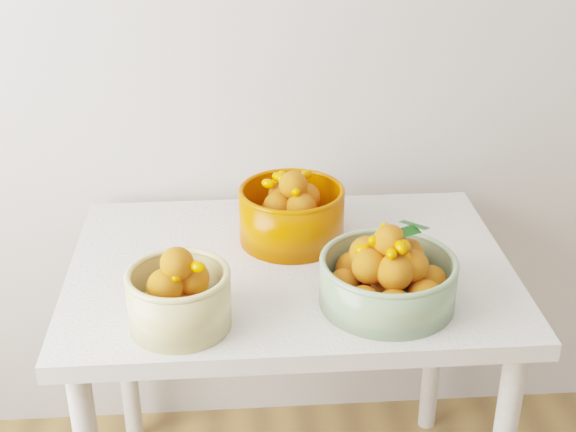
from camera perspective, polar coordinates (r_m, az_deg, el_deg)
name	(u,v)px	position (r m, az deg, el deg)	size (l,w,h in m)	color
table	(290,299)	(1.88, 0.14, -5.94)	(1.00, 0.70, 0.75)	silver
bowl_cream	(179,296)	(1.60, -7.74, -5.68)	(0.23, 0.23, 0.18)	#CCBF78
bowl_green	(388,276)	(1.67, 7.13, -4.27)	(0.32, 0.32, 0.18)	gray
bowl_orange	(292,213)	(1.90, 0.27, 0.23)	(0.33, 0.33, 0.18)	#C44200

